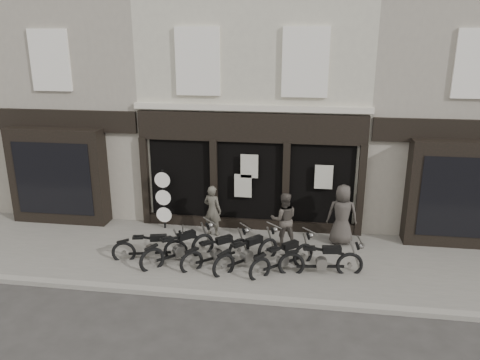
# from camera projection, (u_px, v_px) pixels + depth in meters

# --- Properties ---
(ground_plane) EXTENTS (90.00, 90.00, 0.00)m
(ground_plane) POSITION_uv_depth(u_px,v_px,m) (236.00, 274.00, 12.59)
(ground_plane) COLOR #2D2B28
(ground_plane) RESTS_ON ground
(pavement) EXTENTS (30.00, 4.20, 0.12)m
(pavement) POSITION_uv_depth(u_px,v_px,m) (240.00, 257.00, 13.42)
(pavement) COLOR #635F57
(pavement) RESTS_ON ground_plane
(kerb) EXTENTS (30.00, 0.25, 0.13)m
(kerb) POSITION_uv_depth(u_px,v_px,m) (228.00, 297.00, 11.39)
(kerb) COLOR gray
(kerb) RESTS_ON ground_plane
(central_building) EXTENTS (7.30, 6.22, 8.34)m
(central_building) POSITION_uv_depth(u_px,v_px,m) (261.00, 95.00, 16.99)
(central_building) COLOR beige
(central_building) RESTS_ON ground
(neighbour_left) EXTENTS (5.60, 6.73, 8.34)m
(neighbour_left) POSITION_uv_depth(u_px,v_px,m) (95.00, 93.00, 17.83)
(neighbour_left) COLOR gray
(neighbour_left) RESTS_ON ground
(neighbour_right) EXTENTS (5.60, 6.73, 8.34)m
(neighbour_right) POSITION_uv_depth(u_px,v_px,m) (444.00, 99.00, 16.06)
(neighbour_right) COLOR gray
(neighbour_right) RESTS_ON ground
(motorcycle_0) EXTENTS (2.08, 0.79, 1.01)m
(motorcycle_0) POSITION_uv_depth(u_px,v_px,m) (151.00, 249.00, 13.14)
(motorcycle_0) COLOR black
(motorcycle_0) RESTS_ON ground
(motorcycle_1) EXTENTS (1.86, 1.79, 1.11)m
(motorcycle_1) POSITION_uv_depth(u_px,v_px,m) (179.00, 250.00, 13.00)
(motorcycle_1) COLOR black
(motorcycle_1) RESTS_ON ground
(motorcycle_2) EXTENTS (1.81, 1.60, 1.04)m
(motorcycle_2) POSITION_uv_depth(u_px,v_px,m) (217.00, 253.00, 12.87)
(motorcycle_2) COLOR black
(motorcycle_2) RESTS_ON ground
(motorcycle_3) EXTENTS (1.74, 1.81, 1.08)m
(motorcycle_3) POSITION_uv_depth(u_px,v_px,m) (247.00, 255.00, 12.74)
(motorcycle_3) COLOR black
(motorcycle_3) RESTS_ON ground
(motorcycle_4) EXTENTS (1.76, 1.66, 1.04)m
(motorcycle_4) POSITION_uv_depth(u_px,v_px,m) (283.00, 260.00, 12.52)
(motorcycle_4) COLOR black
(motorcycle_4) RESTS_ON ground
(motorcycle_5) EXTENTS (2.25, 0.66, 1.08)m
(motorcycle_5) POSITION_uv_depth(u_px,v_px,m) (322.00, 262.00, 12.33)
(motorcycle_5) COLOR black
(motorcycle_5) RESTS_ON ground
(man_left) EXTENTS (0.68, 0.55, 1.62)m
(man_left) POSITION_uv_depth(u_px,v_px,m) (213.00, 210.00, 14.57)
(man_left) COLOR #4B473E
(man_left) RESTS_ON pavement
(man_centre) EXTENTS (0.89, 0.75, 1.64)m
(man_centre) POSITION_uv_depth(u_px,v_px,m) (284.00, 219.00, 13.86)
(man_centre) COLOR #423B35
(man_centre) RESTS_ON pavement
(man_right) EXTENTS (0.91, 0.59, 1.85)m
(man_right) POSITION_uv_depth(u_px,v_px,m) (342.00, 215.00, 13.93)
(man_right) COLOR #3A3530
(man_right) RESTS_ON pavement
(advert_sign_post) EXTENTS (0.51, 0.33, 2.09)m
(advert_sign_post) POSITION_uv_depth(u_px,v_px,m) (164.00, 202.00, 15.04)
(advert_sign_post) COLOR black
(advert_sign_post) RESTS_ON ground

